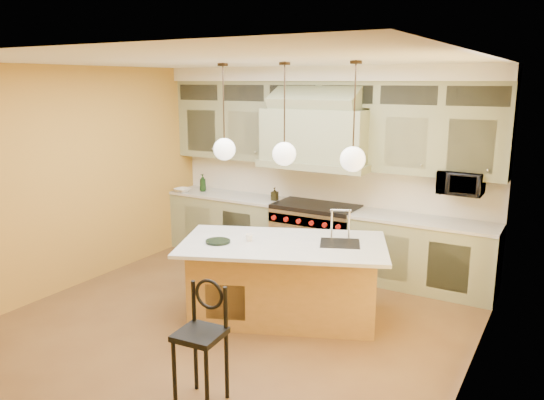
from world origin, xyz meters
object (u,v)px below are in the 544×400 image
Objects in this scene: range at (316,236)px; kitchen_island at (284,278)px; counter_stool at (202,336)px; microwave at (461,183)px.

kitchen_island is at bearing -76.53° from range.
counter_stool is 1.98× the size of microwave.
microwave is at bearing 26.64° from kitchen_island.
range is 2.18m from microwave.
microwave reaches higher than counter_stool.
microwave is at bearing 65.19° from counter_stool.
kitchen_island is at bearing -130.63° from microwave.
microwave is (1.54, 1.80, 0.98)m from kitchen_island.
kitchen_island is 1.84m from counter_stool.
counter_stool is at bearing -105.99° from kitchen_island.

